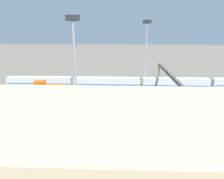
% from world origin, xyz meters
% --- Properties ---
extents(ground_plane, '(400.00, 400.00, 0.00)m').
position_xyz_m(ground_plane, '(0.00, 0.00, 0.00)').
color(ground_plane, '#60594F').
extents(track_bed_0, '(140.00, 2.80, 0.12)m').
position_xyz_m(track_bed_0, '(0.00, -12.50, 0.06)').
color(track_bed_0, '#4C443D').
rests_on(track_bed_0, ground_plane).
extents(track_bed_1, '(140.00, 2.80, 0.12)m').
position_xyz_m(track_bed_1, '(0.00, -7.50, 0.06)').
color(track_bed_1, '#3D3833').
rests_on(track_bed_1, ground_plane).
extents(track_bed_2, '(140.00, 2.80, 0.12)m').
position_xyz_m(track_bed_2, '(0.00, -2.50, 0.06)').
color(track_bed_2, '#4C443D').
rests_on(track_bed_2, ground_plane).
extents(track_bed_3, '(140.00, 2.80, 0.12)m').
position_xyz_m(track_bed_3, '(0.00, 2.50, 0.06)').
color(track_bed_3, '#3D3833').
rests_on(track_bed_3, ground_plane).
extents(track_bed_4, '(140.00, 2.80, 0.12)m').
position_xyz_m(track_bed_4, '(0.00, 7.50, 0.06)').
color(track_bed_4, '#4C443D').
rests_on(track_bed_4, ground_plane).
extents(track_bed_5, '(140.00, 2.80, 0.12)m').
position_xyz_m(track_bed_5, '(0.00, 12.50, 0.06)').
color(track_bed_5, '#3D3833').
rests_on(track_bed_5, ground_plane).
extents(train_on_track_2, '(10.00, 3.00, 5.00)m').
position_xyz_m(train_on_track_2, '(16.78, -2.50, 2.16)').
color(train_on_track_2, '#D85914').
rests_on(train_on_track_2, ground_plane).
extents(train_on_track_0, '(95.60, 3.06, 3.80)m').
position_xyz_m(train_on_track_0, '(-12.89, -12.50, 1.99)').
color(train_on_track_0, silver).
rests_on(train_on_track_0, ground_plane).
extents(train_on_track_5, '(119.80, 3.00, 5.00)m').
position_xyz_m(train_on_track_5, '(0.05, 12.50, 2.62)').
color(train_on_track_5, '#A8AAB2').
rests_on(train_on_track_5, ground_plane).
extents(light_mast_0, '(2.80, 0.70, 23.35)m').
position_xyz_m(light_mast_0, '(-14.33, -14.63, 15.21)').
color(light_mast_0, '#9EA0A5').
rests_on(light_mast_0, ground_plane).
extents(light_mast_1, '(2.80, 0.70, 23.52)m').
position_xyz_m(light_mast_1, '(4.25, 15.39, 15.31)').
color(light_mast_1, '#9EA0A5').
rests_on(light_mast_1, ground_plane).
extents(signal_gantry, '(0.70, 30.00, 8.80)m').
position_xyz_m(signal_gantry, '(-19.30, 0.00, 7.55)').
color(signal_gantry, '#4C4742').
rests_on(signal_gantry, ground_plane).
extents(maintenance_shed, '(47.39, 18.72, 13.01)m').
position_xyz_m(maintenance_shed, '(0.82, 39.79, 6.50)').
color(maintenance_shed, tan).
rests_on(maintenance_shed, ground_plane).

